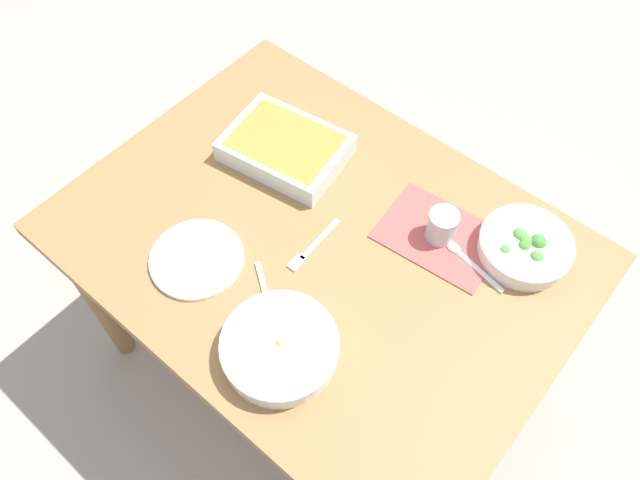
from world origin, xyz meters
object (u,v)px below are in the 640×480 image
spoon_by_broccoli (512,238)px  side_plate (197,259)px  baking_dish (285,147)px  spoon_by_stew (268,304)px  stew_bowl (280,347)px  spoon_spare (466,259)px  drink_cup (442,227)px  broccoli_bowl (525,246)px  fork_on_table (311,248)px

spoon_by_broccoli → side_plate: bearing=-135.2°
baking_dish → side_plate: bearing=-81.4°
side_plate → spoon_by_stew: size_ratio=1.42×
baking_dish → spoon_by_broccoli: 0.61m
stew_bowl → spoon_spare: 0.49m
stew_bowl → drink_cup: size_ratio=2.97×
drink_cup → spoon_by_stew: drink_cup is taller
broccoli_bowl → baking_dish: 0.64m
fork_on_table → drink_cup: bearing=47.1°
drink_cup → spoon_by_stew: 0.44m
spoon_by_stew → spoon_spare: bearing=54.7°
fork_on_table → stew_bowl: bearing=-63.4°
stew_bowl → side_plate: 0.31m
stew_bowl → baking_dish: baking_dish is taller
spoon_by_stew → spoon_by_broccoli: size_ratio=0.94×
spoon_by_stew → broccoli_bowl: bearing=53.3°
stew_bowl → spoon_by_stew: stew_bowl is taller
spoon_by_broccoli → drink_cup: bearing=-142.4°
spoon_by_stew → spoon_by_broccoli: bearing=57.3°
stew_bowl → spoon_by_broccoli: 0.62m
spoon_by_stew → spoon_by_broccoli: (0.33, 0.51, 0.00)m
drink_cup → spoon_by_broccoli: size_ratio=0.52×
stew_bowl → baking_dish: 0.56m
stew_bowl → drink_cup: drink_cup is taller
fork_on_table → side_plate: bearing=-133.1°
stew_bowl → spoon_by_broccoli: stew_bowl is taller
broccoli_bowl → spoon_by_stew: bearing=-126.7°
stew_bowl → side_plate: stew_bowl is taller
stew_bowl → spoon_by_stew: bearing=145.5°
broccoli_bowl → spoon_by_broccoli: broccoli_bowl is taller
broccoli_bowl → side_plate: size_ratio=1.00×
stew_bowl → broccoli_bowl: broccoli_bowl is taller
fork_on_table → broccoli_bowl: bearing=39.0°
broccoli_bowl → spoon_by_broccoli: size_ratio=1.33×
baking_dish → spoon_spare: bearing=3.6°
broccoli_bowl → side_plate: bearing=-138.2°
baking_dish → drink_cup: bearing=6.2°
spoon_by_broccoli → spoon_by_stew: bearing=-122.7°
spoon_spare → fork_on_table: size_ratio=0.99×
side_plate → fork_on_table: bearing=46.9°
broccoli_bowl → spoon_by_stew: broccoli_bowl is taller
broccoli_bowl → fork_on_table: bearing=-141.0°
broccoli_bowl → fork_on_table: broccoli_bowl is taller
drink_cup → fork_on_table: 0.31m
drink_cup → fork_on_table: size_ratio=0.48×
stew_bowl → spoon_spare: (0.17, 0.45, -0.03)m
baking_dish → side_plate: size_ratio=1.50×
baking_dish → fork_on_table: baking_dish is taller
drink_cup → side_plate: bearing=-133.0°
side_plate → spoon_by_broccoli: size_ratio=1.33×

